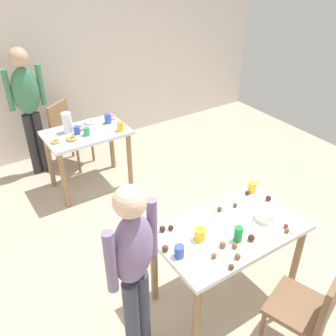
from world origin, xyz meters
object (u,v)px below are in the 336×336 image
object	(u,v)px
dining_table_near	(229,238)
dining_table_far	(87,142)
mixing_bowl	(265,215)
soda_can	(238,234)
chair_near_table	(311,307)
person_girl_near	(134,264)
person_adult_far	(28,101)
pitcher_far	(67,123)
chair_far_table	(67,131)

from	to	relation	value
dining_table_near	dining_table_far	bearing A→B (deg)	97.20
mixing_bowl	soda_can	world-z (taller)	soda_can
chair_near_table	person_girl_near	size ratio (longest dim) A/B	0.58
chair_near_table	person_girl_near	world-z (taller)	person_girl_near
person_adult_far	person_girl_near	bearing A→B (deg)	-93.06
chair_near_table	mixing_bowl	xyz separation A→B (m)	(0.17, 0.65, 0.29)
dining_table_near	dining_table_far	distance (m)	2.21
person_girl_near	soda_can	distance (m)	0.82
mixing_bowl	pitcher_far	bearing A→B (deg)	107.68
mixing_bowl	soda_can	bearing A→B (deg)	-169.59
dining_table_near	pitcher_far	distance (m)	2.35
chair_far_table	soda_can	size ratio (longest dim) A/B	7.13
dining_table_far	person_adult_far	world-z (taller)	person_adult_far
mixing_bowl	dining_table_near	bearing A→B (deg)	166.96
dining_table_far	chair_near_table	world-z (taller)	chair_near_table
dining_table_far	pitcher_far	distance (m)	0.32
chair_far_table	pitcher_far	size ratio (longest dim) A/B	3.69
chair_near_table	soda_can	world-z (taller)	soda_can
dining_table_near	soda_can	size ratio (longest dim) A/B	9.62
chair_near_table	pitcher_far	size ratio (longest dim) A/B	3.69
person_adult_far	mixing_bowl	xyz separation A→B (m)	(1.01, -2.95, -0.20)
dining_table_far	person_girl_near	size ratio (longest dim) A/B	0.64
person_adult_far	pitcher_far	size ratio (longest dim) A/B	6.90
chair_far_table	pitcher_far	bearing A→B (deg)	-105.06
chair_far_table	dining_table_near	bearing A→B (deg)	-83.94
chair_near_table	person_adult_far	bearing A→B (deg)	103.12
dining_table_far	chair_near_table	bearing A→B (deg)	-82.06
dining_table_near	pitcher_far	bearing A→B (deg)	101.14
chair_far_table	person_girl_near	size ratio (longest dim) A/B	0.58
dining_table_near	mixing_bowl	world-z (taller)	mixing_bowl
dining_table_far	mixing_bowl	size ratio (longest dim) A/B	5.86
chair_far_table	mixing_bowl	xyz separation A→B (m)	(0.60, -2.92, 0.29)
chair_near_table	dining_table_far	bearing A→B (deg)	97.94
chair_far_table	person_adult_far	distance (m)	0.64
dining_table_far	soda_can	distance (m)	2.35
dining_table_near	chair_near_table	distance (m)	0.75
dining_table_far	chair_near_table	size ratio (longest dim) A/B	1.09
mixing_bowl	pitcher_far	world-z (taller)	pitcher_far
dining_table_near	mixing_bowl	size ratio (longest dim) A/B	7.25
dining_table_near	mixing_bowl	distance (m)	0.34
chair_near_table	person_girl_near	distance (m)	1.27
dining_table_near	person_adult_far	world-z (taller)	person_adult_far
person_girl_near	chair_far_table	bearing A→B (deg)	78.94
chair_near_table	mixing_bowl	distance (m)	0.73
dining_table_near	person_adult_far	size ratio (longest dim) A/B	0.72
person_girl_near	soda_can	bearing A→B (deg)	-6.70
person_girl_near	mixing_bowl	size ratio (longest dim) A/B	9.20
dining_table_near	chair_near_table	xyz separation A→B (m)	(0.13, -0.72, -0.14)
dining_table_far	pitcher_far	bearing A→B (deg)	150.73
person_adult_far	mixing_bowl	distance (m)	3.13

